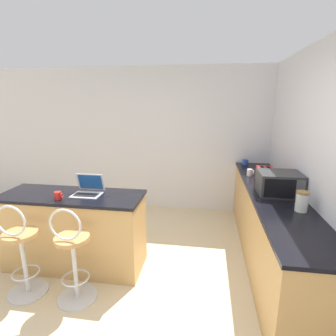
{
  "coord_description": "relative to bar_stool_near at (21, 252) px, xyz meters",
  "views": [
    {
      "loc": [
        0.85,
        -2.13,
        1.98
      ],
      "look_at": [
        0.28,
        1.6,
        1.03
      ],
      "focal_mm": 28.0,
      "sensor_mm": 36.0,
      "label": 1
    }
  ],
  "objects": [
    {
      "name": "laptop",
      "position": [
        0.48,
        0.61,
        0.5
      ],
      "size": [
        0.33,
        0.28,
        0.23
      ],
      "color": "#B7BABF",
      "rests_on": "breakfast_bar"
    },
    {
      "name": "ground_plane",
      "position": [
        0.99,
        -0.0,
        -0.49
      ],
      "size": [
        20.0,
        20.0,
        0.0
      ],
      "primitive_type": "plane",
      "color": "beige"
    },
    {
      "name": "mug_white",
      "position": [
        2.47,
        1.7,
        0.49
      ],
      "size": [
        0.09,
        0.08,
        0.1
      ],
      "color": "white",
      "rests_on": "counter_right"
    },
    {
      "name": "breakfast_bar",
      "position": [
        0.28,
        0.56,
        -0.02
      ],
      "size": [
        1.68,
        0.61,
        0.93
      ],
      "color": "tan",
      "rests_on": "ground_plane"
    },
    {
      "name": "toaster",
      "position": [
        2.64,
        1.45,
        0.53
      ],
      "size": [
        0.23,
        0.31,
        0.19
      ],
      "color": "red",
      "rests_on": "counter_right"
    },
    {
      "name": "microwave",
      "position": [
        2.69,
        0.94,
        0.57
      ],
      "size": [
        0.47,
        0.41,
        0.26
      ],
      "color": "#2D2D30",
      "rests_on": "counter_right"
    },
    {
      "name": "counter_right",
      "position": [
        2.65,
        1.04,
        -0.02
      ],
      "size": [
        0.59,
        3.11,
        0.93
      ],
      "color": "tan",
      "rests_on": "ground_plane"
    },
    {
      "name": "storage_jar",
      "position": [
        2.78,
        0.45,
        0.54
      ],
      "size": [
        0.12,
        0.12,
        0.2
      ],
      "color": "silver",
      "rests_on": "counter_right"
    },
    {
      "name": "bar_stool_near",
      "position": [
        0.0,
        0.0,
        0.0
      ],
      "size": [
        0.4,
        0.4,
        1.03
      ],
      "color": "silver",
      "rests_on": "ground_plane"
    },
    {
      "name": "mug_blue",
      "position": [
        2.5,
        2.43,
        0.49
      ],
      "size": [
        0.1,
        0.09,
        0.09
      ],
      "color": "#2D51AD",
      "rests_on": "counter_right"
    },
    {
      "name": "bar_stool_far",
      "position": [
        0.56,
        0.0,
        0.0
      ],
      "size": [
        0.4,
        0.4,
        1.03
      ],
      "color": "silver",
      "rests_on": "ground_plane"
    },
    {
      "name": "wall_back",
      "position": [
        0.99,
        2.61,
        0.81
      ],
      "size": [
        12.0,
        0.06,
        2.6
      ],
      "color": "silver",
      "rests_on": "ground_plane"
    },
    {
      "name": "mug_red",
      "position": [
        0.22,
        0.39,
        0.49
      ],
      "size": [
        0.09,
        0.08,
        0.09
      ],
      "color": "red",
      "rests_on": "breakfast_bar"
    }
  ]
}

